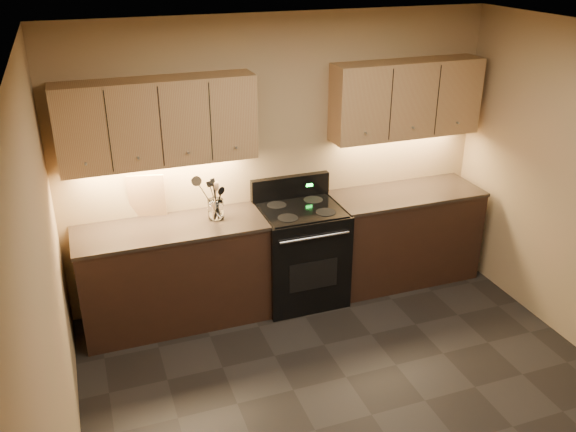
% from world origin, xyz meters
% --- Properties ---
extents(floor, '(4.00, 4.00, 0.00)m').
position_xyz_m(floor, '(0.00, 0.00, 0.00)').
color(floor, black).
rests_on(floor, ground).
extents(ceiling, '(4.00, 4.00, 0.00)m').
position_xyz_m(ceiling, '(0.00, 0.00, 2.60)').
color(ceiling, silver).
rests_on(ceiling, wall_back).
extents(wall_back, '(4.00, 0.04, 2.60)m').
position_xyz_m(wall_back, '(0.00, 2.00, 1.30)').
color(wall_back, '#9A885B').
rests_on(wall_back, ground).
extents(wall_left, '(0.04, 4.00, 2.60)m').
position_xyz_m(wall_left, '(-2.00, 0.00, 1.30)').
color(wall_left, '#9A885B').
rests_on(wall_left, ground).
extents(counter_left, '(1.62, 0.62, 0.93)m').
position_xyz_m(counter_left, '(-1.10, 1.70, 0.47)').
color(counter_left, black).
rests_on(counter_left, ground).
extents(counter_right, '(1.46, 0.62, 0.93)m').
position_xyz_m(counter_right, '(1.18, 1.70, 0.47)').
color(counter_right, black).
rests_on(counter_right, ground).
extents(stove, '(0.76, 0.68, 1.14)m').
position_xyz_m(stove, '(0.08, 1.68, 0.48)').
color(stove, black).
rests_on(stove, ground).
extents(upper_cab_left, '(1.60, 0.30, 0.70)m').
position_xyz_m(upper_cab_left, '(-1.10, 1.85, 1.80)').
color(upper_cab_left, tan).
rests_on(upper_cab_left, wall_back).
extents(upper_cab_right, '(1.44, 0.30, 0.70)m').
position_xyz_m(upper_cab_right, '(1.18, 1.85, 1.80)').
color(upper_cab_right, tan).
rests_on(upper_cab_right, wall_back).
extents(outlet_plate, '(0.08, 0.01, 0.12)m').
position_xyz_m(outlet_plate, '(-1.30, 1.99, 1.12)').
color(outlet_plate, '#B2B5BA').
rests_on(outlet_plate, wall_back).
extents(utensil_crock, '(0.17, 0.17, 0.17)m').
position_xyz_m(utensil_crock, '(-0.69, 1.74, 1.01)').
color(utensil_crock, white).
rests_on(utensil_crock, counter_left).
extents(cutting_board, '(0.32, 0.13, 0.40)m').
position_xyz_m(cutting_board, '(-1.24, 1.97, 1.13)').
color(cutting_board, tan).
rests_on(cutting_board, counter_left).
extents(wooden_spoon, '(0.11, 0.11, 0.32)m').
position_xyz_m(wooden_spoon, '(-0.71, 1.73, 1.10)').
color(wooden_spoon, tan).
rests_on(wooden_spoon, utensil_crock).
extents(black_spoon, '(0.11, 0.17, 0.32)m').
position_xyz_m(black_spoon, '(-0.69, 1.76, 1.10)').
color(black_spoon, black).
rests_on(black_spoon, utensil_crock).
extents(black_turner, '(0.13, 0.15, 0.36)m').
position_xyz_m(black_turner, '(-0.67, 1.73, 1.12)').
color(black_turner, black).
rests_on(black_turner, utensil_crock).
extents(steel_spatula, '(0.18, 0.11, 0.36)m').
position_xyz_m(steel_spatula, '(-0.66, 1.76, 1.12)').
color(steel_spatula, silver).
rests_on(steel_spatula, utensil_crock).
extents(steel_skimmer, '(0.27, 0.17, 0.40)m').
position_xyz_m(steel_skimmer, '(-0.66, 1.72, 1.14)').
color(steel_skimmer, silver).
rests_on(steel_skimmer, utensil_crock).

